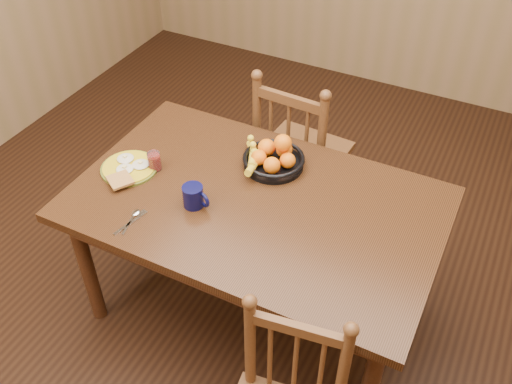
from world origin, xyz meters
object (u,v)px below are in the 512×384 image
at_px(chair_far, 299,154).
at_px(coffee_mug, 194,196).
at_px(dining_table, 256,215).
at_px(fruit_bowl, 273,158).
at_px(breakfast_plate, 129,168).

height_order(chair_far, coffee_mug, chair_far).
distance_m(dining_table, coffee_mug, 0.30).
bearing_deg(fruit_bowl, coffee_mug, -114.57).
bearing_deg(coffee_mug, breakfast_plate, 170.31).
bearing_deg(fruit_bowl, chair_far, 95.89).
relative_size(dining_table, coffee_mug, 11.99).
bearing_deg(fruit_bowl, dining_table, -80.67).
distance_m(dining_table, chair_far, 0.74).
xyz_separation_m(chair_far, coffee_mug, (-0.13, -0.86, 0.31)).
distance_m(dining_table, breakfast_plate, 0.63).
bearing_deg(dining_table, chair_far, 97.11).
relative_size(chair_far, breakfast_plate, 3.26).
height_order(coffee_mug, fruit_bowl, fruit_bowl).
xyz_separation_m(coffee_mug, fruit_bowl, (0.18, 0.40, -0.00)).
bearing_deg(fruit_bowl, breakfast_plate, -150.37).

